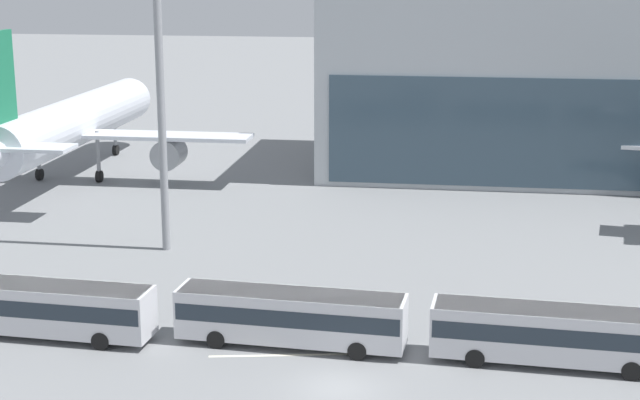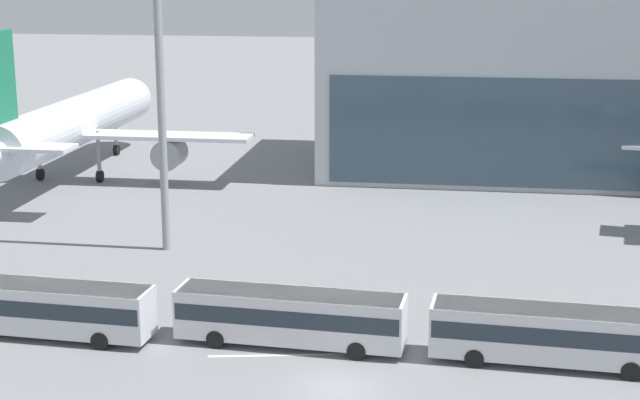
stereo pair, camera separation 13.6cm
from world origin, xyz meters
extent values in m
plane|color=slate|center=(0.00, 0.00, 0.00)|extent=(440.00, 440.00, 0.00)
cylinder|color=silver|center=(-30.91, 44.05, 5.36)|extent=(4.59, 32.31, 4.56)
sphere|color=silver|center=(-30.90, 60.20, 5.36)|extent=(4.47, 4.47, 4.47)
cube|color=silver|center=(-30.91, 42.08, 4.56)|extent=(35.08, 3.68, 0.35)
cylinder|color=gray|center=(-21.09, 42.07, 2.92)|extent=(2.79, 3.01, 2.79)
cube|color=silver|center=(-30.93, 28.69, 5.82)|extent=(11.85, 3.21, 0.28)
cylinder|color=gray|center=(-30.90, 54.88, 2.73)|extent=(0.36, 0.36, 4.36)
cylinder|color=black|center=(-30.90, 54.88, 0.55)|extent=(0.45, 1.10, 1.10)
cylinder|color=gray|center=(-33.88, 42.08, 2.73)|extent=(0.36, 0.36, 4.36)
cylinder|color=black|center=(-33.88, 42.08, 0.55)|extent=(0.45, 1.10, 1.10)
cylinder|color=gray|center=(-27.95, 42.08, 2.73)|extent=(0.36, 0.36, 4.36)
cylinder|color=black|center=(-27.95, 42.08, 0.55)|extent=(0.45, 1.10, 1.10)
cylinder|color=gray|center=(17.06, 45.34, 3.08)|extent=(2.61, 3.77, 2.10)
cube|color=silver|center=(-17.01, 4.36, 1.70)|extent=(12.58, 3.29, 2.65)
cube|color=#232D38|center=(-17.01, 4.36, 1.97)|extent=(12.33, 3.30, 0.93)
cube|color=silver|center=(-17.01, 4.36, 2.97)|extent=(12.20, 3.19, 0.12)
cylinder|color=black|center=(-13.09, 5.28, 0.50)|extent=(1.02, 0.36, 1.00)
cylinder|color=black|center=(-13.23, 2.96, 0.50)|extent=(1.02, 0.36, 1.00)
cube|color=silver|center=(-3.22, 4.97, 1.70)|extent=(12.59, 3.37, 2.65)
cube|color=#232D38|center=(-3.22, 4.97, 1.97)|extent=(12.35, 3.38, 0.93)
cube|color=silver|center=(-3.22, 4.97, 2.97)|extent=(12.22, 3.27, 0.12)
cylinder|color=black|center=(0.71, 5.87, 0.50)|extent=(1.02, 0.37, 1.00)
cylinder|color=black|center=(0.55, 3.54, 0.50)|extent=(1.02, 0.37, 1.00)
cylinder|color=black|center=(-6.99, 6.39, 0.50)|extent=(1.02, 0.37, 1.00)
cylinder|color=black|center=(-7.15, 4.07, 0.50)|extent=(1.02, 0.37, 1.00)
cube|color=silver|center=(10.58, 4.35, 1.70)|extent=(12.59, 3.33, 2.65)
cube|color=#232D38|center=(10.58, 4.35, 1.97)|extent=(12.34, 3.34, 0.93)
cube|color=silver|center=(10.58, 4.35, 2.97)|extent=(12.21, 3.23, 0.12)
cylinder|color=black|center=(14.50, 5.26, 0.50)|extent=(1.02, 0.36, 1.00)
cylinder|color=black|center=(14.35, 2.94, 0.50)|extent=(1.02, 0.36, 1.00)
cylinder|color=black|center=(6.80, 5.76, 0.50)|extent=(1.02, 0.36, 1.00)
cylinder|color=black|center=(6.65, 3.44, 0.50)|extent=(1.02, 0.36, 1.00)
cylinder|color=gray|center=(-15.23, 21.62, 15.14)|extent=(0.57, 0.57, 30.29)
cube|color=silver|center=(-3.01, 3.66, 0.00)|extent=(8.55, 1.86, 0.01)
camera|label=1|loc=(5.42, -44.07, 20.40)|focal=55.00mm
camera|label=2|loc=(5.56, -44.05, 20.40)|focal=55.00mm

